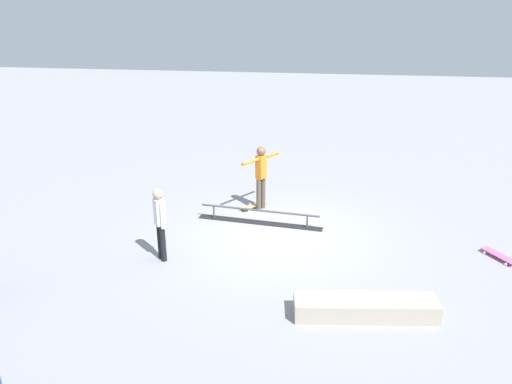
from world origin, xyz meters
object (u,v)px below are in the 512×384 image
object	(u,v)px
grind_rail	(259,217)
skateboard_main	(254,205)
skate_ledge	(365,308)
bystander_white_shirt	(160,220)
skater_main	(261,173)
loose_skateboard_pink	(499,255)

from	to	relation	value
grind_rail	skateboard_main	world-z (taller)	grind_rail
skate_ledge	bystander_white_shirt	world-z (taller)	bystander_white_shirt
skate_ledge	skater_main	distance (m)	5.12
bystander_white_shirt	loose_skateboard_pink	bearing A→B (deg)	-121.38
grind_rail	skater_main	world-z (taller)	skater_main
skate_ledge	skateboard_main	size ratio (longest dim) A/B	3.25
loose_skateboard_pink	bystander_white_shirt	bearing A→B (deg)	-113.75
loose_skateboard_pink	skate_ledge	bearing A→B (deg)	-81.84
skateboard_main	skater_main	bearing A→B (deg)	126.57
skater_main	skateboard_main	xyz separation A→B (m)	(0.18, -0.01, -0.91)
skate_ledge	skater_main	bearing A→B (deg)	-60.48
grind_rail	loose_skateboard_pink	world-z (taller)	grind_rail
loose_skateboard_pink	grind_rail	bearing A→B (deg)	-133.65
skate_ledge	skater_main	size ratio (longest dim) A/B	1.44
skate_ledge	loose_skateboard_pink	xyz separation A→B (m)	(-2.87, -2.54, -0.09)
skate_ledge	bystander_white_shirt	xyz separation A→B (m)	(4.10, -1.36, 0.72)
grind_rail	skater_main	xyz separation A→B (m)	(0.11, -0.90, 0.82)
skater_main	bystander_white_shirt	size ratio (longest dim) A/B	1.07
skater_main	skateboard_main	world-z (taller)	skater_main
grind_rail	bystander_white_shirt	distance (m)	2.83
grind_rail	loose_skateboard_pink	xyz separation A→B (m)	(-5.25, 0.95, -0.08)
skateboard_main	grind_rail	bearing A→B (deg)	57.06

